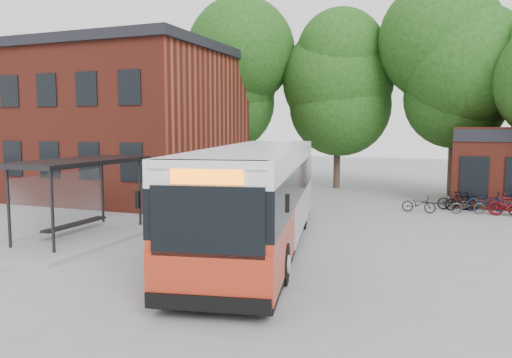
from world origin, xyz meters
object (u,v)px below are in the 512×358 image
(bicycle_1, at_px, (454,200))
(bicycle_3, at_px, (461,201))
(bus_shelter, at_px, (81,199))
(city_bus, at_px, (259,198))
(bicycle_0, at_px, (419,204))
(bicycle_6, at_px, (511,206))
(bicycle_2, at_px, (468,205))
(bicycle_5, at_px, (509,205))
(bicycle_4, at_px, (487,201))

(bicycle_1, distance_m, bicycle_3, 0.31)
(bus_shelter, bearing_deg, bicycle_3, 41.35)
(bus_shelter, xyz_separation_m, bicycle_1, (12.64, 11.50, -0.98))
(city_bus, bearing_deg, bicycle_1, 47.77)
(bicycle_0, xyz_separation_m, bicycle_6, (3.93, 0.57, 0.04))
(city_bus, height_order, bicycle_1, city_bus)
(city_bus, bearing_deg, bicycle_0, 51.29)
(bicycle_2, relative_size, bicycle_6, 0.91)
(bicycle_0, distance_m, bicycle_5, 3.85)
(bus_shelter, distance_m, bicycle_0, 15.02)
(bus_shelter, relative_size, bicycle_3, 4.56)
(bus_shelter, height_order, city_bus, city_bus)
(bus_shelter, distance_m, bicycle_1, 17.11)
(bicycle_1, relative_size, bicycle_4, 0.85)
(city_bus, relative_size, bicycle_1, 8.57)
(bicycle_0, xyz_separation_m, bicycle_2, (2.14, 0.40, 0.00))
(bicycle_3, height_order, bicycle_6, bicycle_3)
(city_bus, height_order, bicycle_2, city_bus)
(bicycle_4, relative_size, bicycle_5, 1.06)
(bicycle_2, bearing_deg, bus_shelter, 109.54)
(bicycle_2, bearing_deg, bicycle_6, -103.38)
(bicycle_0, height_order, bicycle_6, bicycle_6)
(bicycle_2, distance_m, bicycle_3, 0.94)
(bus_shelter, xyz_separation_m, bicycle_3, (12.93, 11.38, -0.99))
(bicycle_6, bearing_deg, bicycle_2, 100.85)
(bicycle_1, distance_m, bicycle_4, 1.45)
(bicycle_2, bearing_deg, bicycle_3, -0.60)
(bus_shelter, distance_m, bicycle_2, 16.91)
(bus_shelter, bearing_deg, bicycle_5, 34.86)
(bicycle_6, bearing_deg, city_bus, 143.70)
(bicycle_1, bearing_deg, bicycle_3, -119.91)
(bicycle_1, height_order, bicycle_4, bicycle_4)
(city_bus, relative_size, bicycle_4, 7.24)
(bus_shelter, xyz_separation_m, bicycle_2, (13.23, 10.49, -1.04))
(bicycle_2, xyz_separation_m, bicycle_3, (-0.29, 0.89, 0.05))
(bus_shelter, xyz_separation_m, bicycle_0, (11.08, 10.09, -1.04))
(bicycle_1, distance_m, bicycle_6, 2.52)
(bicycle_0, relative_size, bicycle_5, 0.90)
(city_bus, distance_m, bicycle_0, 10.25)
(bicycle_0, relative_size, bicycle_4, 0.85)
(bicycle_3, bearing_deg, bicycle_4, -104.21)
(bicycle_1, xyz_separation_m, bicycle_3, (0.29, -0.11, -0.00))
(bicycle_3, bearing_deg, bus_shelter, 107.60)
(bus_shelter, relative_size, bicycle_2, 4.48)
(bicycle_0, distance_m, bicycle_3, 2.26)
(bicycle_0, distance_m, bicycle_6, 3.98)
(bicycle_2, bearing_deg, bicycle_1, 11.37)
(bicycle_4, bearing_deg, bicycle_5, -152.63)
(bicycle_5, bearing_deg, bicycle_3, 72.49)
(bus_shelter, distance_m, bicycle_5, 18.21)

